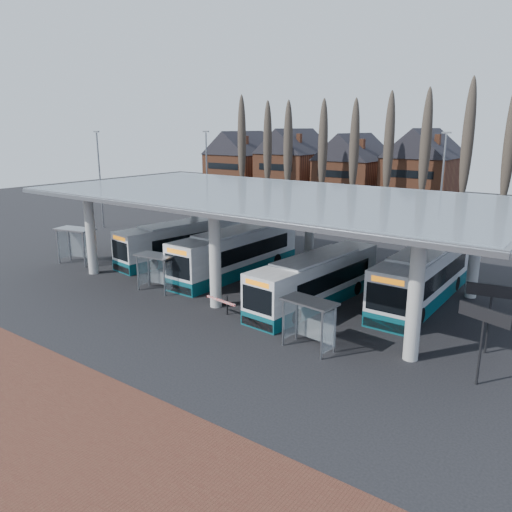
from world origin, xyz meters
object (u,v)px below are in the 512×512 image
Objects in this scene: shelter_1 at (157,264)px; shelter_2 at (311,313)px; bus_3 at (423,277)px; shelter_0 at (77,238)px; bus_2 at (316,281)px; bus_0 at (182,242)px; bus_1 at (237,253)px.

shelter_1 is 12.83m from shelter_2.
bus_3 reaches higher than shelter_0.
shelter_2 is at bearing -58.16° from bus_2.
bus_0 is at bearing 173.58° from bus_2.
bus_0 is 8.09m from shelter_1.
bus_1 reaches higher than shelter_1.
bus_1 is 13.63m from shelter_2.
bus_3 is at bearing 44.45° from bus_2.
bus_2 is at bearing -140.44° from bus_3.
bus_2 is 3.93× the size of shelter_2.
shelter_2 is at bearing -18.43° from bus_0.
shelter_2 is (22.97, -2.83, -0.25)m from shelter_0.
bus_2 is 3.34× the size of shelter_0.
shelter_0 is at bearing -164.16° from bus_3.
shelter_0 is (-19.96, -2.99, 0.64)m from bus_2.
shelter_0 is (-11.99, -5.25, 0.50)m from bus_1.
shelter_0 is at bearing -166.95° from bus_2.
bus_0 is at bearing 176.36° from bus_1.
shelter_0 reaches higher than shelter_2.
bus_0 is 0.95× the size of bus_1.
shelter_2 is at bearing -102.33° from bus_3.
bus_2 is at bearing 16.85° from shelter_1.
shelter_0 is 1.18× the size of shelter_2.
shelter_2 reaches higher than shelter_1.
shelter_0 is 10.32m from shelter_1.
bus_3 is at bearing 23.64° from shelter_1.
bus_3 is at bearing 3.48° from shelter_0.
bus_2 is at bearing -4.20° from shelter_0.
bus_1 is (6.17, -0.47, 0.11)m from bus_0.
bus_3 is (5.15, 4.31, 0.13)m from bus_2.
bus_2 is 10.50m from shelter_1.
shelter_0 is 23.14m from shelter_2.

